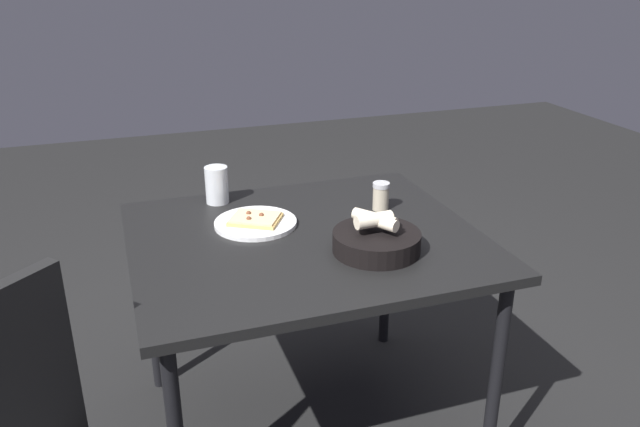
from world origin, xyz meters
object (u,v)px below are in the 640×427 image
at_px(dining_table, 305,254).
at_px(pizza_plate, 256,222).
at_px(bread_basket, 376,239).
at_px(beer_glass, 217,187).
at_px(pepper_shaker, 381,198).

xyz_separation_m(dining_table, pizza_plate, (0.12, -0.13, 0.07)).
bearing_deg(bread_basket, dining_table, -46.52).
relative_size(pizza_plate, beer_glass, 2.04).
xyz_separation_m(beer_glass, pepper_shaker, (-0.51, 0.24, -0.01)).
height_order(dining_table, pizza_plate, pizza_plate).
height_order(dining_table, bread_basket, bread_basket).
bearing_deg(beer_glass, pizza_plate, 108.30).
distance_m(dining_table, beer_glass, 0.43).
xyz_separation_m(dining_table, bread_basket, (-0.16, 0.17, 0.10)).
bearing_deg(beer_glass, bread_basket, 124.35).
bearing_deg(pizza_plate, dining_table, 134.51).
height_order(dining_table, pepper_shaker, pepper_shaker).
relative_size(dining_table, beer_glass, 8.21).
bearing_deg(pepper_shaker, dining_table, 21.80).
bearing_deg(pizza_plate, beer_glass, -71.70).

